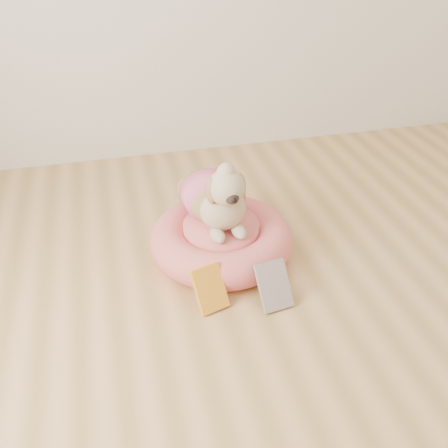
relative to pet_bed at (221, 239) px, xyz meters
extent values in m
cylinder|color=#D95556|center=(0.00, 0.00, -0.03)|extent=(0.46, 0.46, 0.10)
torus|color=#D95556|center=(0.00, 0.00, 0.00)|extent=(0.63, 0.63, 0.16)
cylinder|color=#D95556|center=(0.00, 0.00, 0.04)|extent=(0.33, 0.33, 0.09)
cube|color=yellow|center=(-0.12, -0.32, 0.01)|extent=(0.15, 0.14, 0.17)
cube|color=white|center=(0.12, -0.36, 0.01)|extent=(0.14, 0.15, 0.17)
camera|label=1|loc=(-0.43, -1.75, 1.29)|focal=40.00mm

